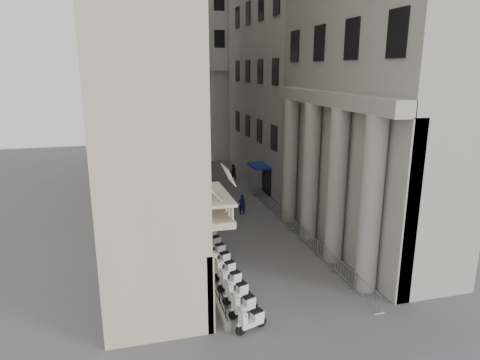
% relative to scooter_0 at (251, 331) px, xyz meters
% --- Properties ---
extents(left_building, '(5.00, 36.00, 34.00)m').
position_rel_scooter_0_xyz_m(left_building, '(-4.30, 18.24, 17.00)').
color(left_building, '#BAAD8F').
rests_on(left_building, ground).
extents(far_building, '(22.00, 10.00, 30.00)m').
position_rel_scooter_0_xyz_m(far_building, '(3.20, 44.24, 15.00)').
color(far_building, beige).
rests_on(far_building, ground).
extents(iron_fence, '(0.30, 28.00, 1.40)m').
position_rel_scooter_0_xyz_m(iron_fence, '(-1.10, 14.24, 0.00)').
color(iron_fence, black).
rests_on(iron_fence, ground).
extents(blue_awning, '(1.60, 3.00, 3.00)m').
position_rel_scooter_0_xyz_m(blue_awning, '(7.35, 22.24, 0.00)').
color(blue_awning, navy).
rests_on(blue_awning, ground).
extents(flag, '(1.00, 1.40, 8.20)m').
position_rel_scooter_0_xyz_m(flag, '(-0.80, 1.24, 0.00)').
color(flag, '#9E0C11').
rests_on(flag, ground).
extents(scooter_0, '(1.51, 0.99, 1.50)m').
position_rel_scooter_0_xyz_m(scooter_0, '(0.00, 0.00, 0.00)').
color(scooter_0, silver).
rests_on(scooter_0, ground).
extents(scooter_1, '(1.51, 0.99, 1.50)m').
position_rel_scooter_0_xyz_m(scooter_1, '(0.00, 1.39, 0.00)').
color(scooter_1, silver).
rests_on(scooter_1, ground).
extents(scooter_2, '(1.51, 0.99, 1.50)m').
position_rel_scooter_0_xyz_m(scooter_2, '(0.00, 2.78, 0.00)').
color(scooter_2, silver).
rests_on(scooter_2, ground).
extents(scooter_3, '(1.51, 0.99, 1.50)m').
position_rel_scooter_0_xyz_m(scooter_3, '(0.00, 4.17, 0.00)').
color(scooter_3, silver).
rests_on(scooter_3, ground).
extents(scooter_4, '(1.51, 0.99, 1.50)m').
position_rel_scooter_0_xyz_m(scooter_4, '(0.00, 5.56, 0.00)').
color(scooter_4, silver).
rests_on(scooter_4, ground).
extents(scooter_5, '(1.51, 0.99, 1.50)m').
position_rel_scooter_0_xyz_m(scooter_5, '(0.00, 6.95, 0.00)').
color(scooter_5, silver).
rests_on(scooter_5, ground).
extents(scooter_6, '(1.51, 0.99, 1.50)m').
position_rel_scooter_0_xyz_m(scooter_6, '(0.00, 8.34, 0.00)').
color(scooter_6, silver).
rests_on(scooter_6, ground).
extents(scooter_7, '(1.51, 0.99, 1.50)m').
position_rel_scooter_0_xyz_m(scooter_7, '(0.00, 9.73, 0.00)').
color(scooter_7, silver).
rests_on(scooter_7, ground).
extents(scooter_8, '(1.51, 0.99, 1.50)m').
position_rel_scooter_0_xyz_m(scooter_8, '(0.00, 11.12, 0.00)').
color(scooter_8, silver).
rests_on(scooter_8, ground).
extents(scooter_9, '(1.51, 0.99, 1.50)m').
position_rel_scooter_0_xyz_m(scooter_9, '(0.00, 12.51, 0.00)').
color(scooter_9, silver).
rests_on(scooter_9, ground).
extents(scooter_10, '(1.51, 0.99, 1.50)m').
position_rel_scooter_0_xyz_m(scooter_10, '(0.00, 13.90, 0.00)').
color(scooter_10, silver).
rests_on(scooter_10, ground).
extents(scooter_11, '(1.51, 0.99, 1.50)m').
position_rel_scooter_0_xyz_m(scooter_11, '(0.00, 15.29, 0.00)').
color(scooter_11, silver).
rests_on(scooter_11, ground).
extents(scooter_12, '(1.51, 0.99, 1.50)m').
position_rel_scooter_0_xyz_m(scooter_12, '(0.00, 16.68, 0.00)').
color(scooter_12, silver).
rests_on(scooter_12, ground).
extents(barrier_0, '(0.60, 2.40, 1.10)m').
position_rel_scooter_0_xyz_m(barrier_0, '(6.79, 0.87, 0.00)').
color(barrier_0, '#96999D').
rests_on(barrier_0, ground).
extents(barrier_1, '(0.60, 2.40, 1.10)m').
position_rel_scooter_0_xyz_m(barrier_1, '(6.79, 3.37, 0.00)').
color(barrier_1, '#96999D').
rests_on(barrier_1, ground).
extents(barrier_2, '(0.60, 2.40, 1.10)m').
position_rel_scooter_0_xyz_m(barrier_2, '(6.79, 5.87, 0.00)').
color(barrier_2, '#96999D').
rests_on(barrier_2, ground).
extents(barrier_3, '(0.60, 2.40, 1.10)m').
position_rel_scooter_0_xyz_m(barrier_3, '(6.79, 8.37, 0.00)').
color(barrier_3, '#96999D').
rests_on(barrier_3, ground).
extents(barrier_4, '(0.60, 2.40, 1.10)m').
position_rel_scooter_0_xyz_m(barrier_4, '(6.79, 10.87, 0.00)').
color(barrier_4, '#96999D').
rests_on(barrier_4, ground).
extents(barrier_5, '(0.60, 2.40, 1.10)m').
position_rel_scooter_0_xyz_m(barrier_5, '(6.79, 13.37, 0.00)').
color(barrier_5, '#96999D').
rests_on(barrier_5, ground).
extents(barrier_6, '(0.60, 2.40, 1.10)m').
position_rel_scooter_0_xyz_m(barrier_6, '(6.79, 15.87, 0.00)').
color(barrier_6, '#96999D').
rests_on(barrier_6, ground).
extents(barrier_7, '(0.60, 2.40, 1.10)m').
position_rel_scooter_0_xyz_m(barrier_7, '(6.79, 18.37, 0.00)').
color(barrier_7, '#96999D').
rests_on(barrier_7, ground).
extents(barrier_8, '(0.60, 2.40, 1.10)m').
position_rel_scooter_0_xyz_m(barrier_8, '(6.79, 20.87, 0.00)').
color(barrier_8, '#96999D').
rests_on(barrier_8, ground).
extents(security_tent, '(3.78, 3.78, 3.07)m').
position_rel_scooter_0_xyz_m(security_tent, '(0.02, 17.51, 2.57)').
color(security_tent, silver).
rests_on(security_tent, ground).
extents(street_lamp, '(2.34, 0.80, 7.33)m').
position_rel_scooter_0_xyz_m(street_lamp, '(0.28, 21.29, 4.32)').
color(street_lamp, gray).
rests_on(street_lamp, ground).
extents(info_kiosk, '(0.33, 0.89, 1.87)m').
position_rel_scooter_0_xyz_m(info_kiosk, '(-0.99, 11.99, 0.94)').
color(info_kiosk, black).
rests_on(info_kiosk, ground).
extents(pedestrian_a, '(0.68, 0.47, 1.80)m').
position_rel_scooter_0_xyz_m(pedestrian_a, '(4.02, 16.52, 0.90)').
color(pedestrian_a, black).
rests_on(pedestrian_a, ground).
extents(pedestrian_b, '(0.92, 0.75, 1.80)m').
position_rel_scooter_0_xyz_m(pedestrian_b, '(6.20, 28.42, 0.90)').
color(pedestrian_b, black).
rests_on(pedestrian_b, ground).
extents(pedestrian_c, '(0.85, 0.62, 1.62)m').
position_rel_scooter_0_xyz_m(pedestrian_c, '(3.37, 30.79, 0.81)').
color(pedestrian_c, black).
rests_on(pedestrian_c, ground).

